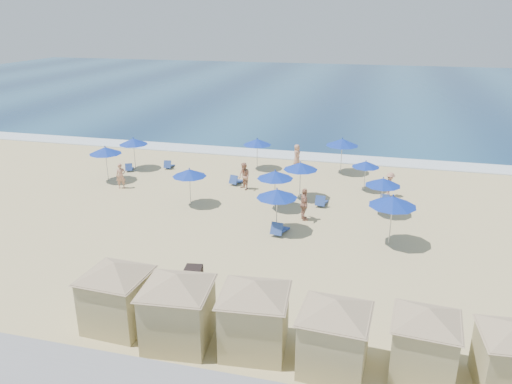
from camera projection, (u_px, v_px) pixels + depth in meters
ground at (260, 234)px, 26.14m from camera, size 160.00×160.00×0.00m
ocean at (347, 89)px, 76.25m from camera, size 160.00×80.00×0.06m
surf_line at (306, 156)px, 40.25m from camera, size 160.00×2.50×0.08m
trash_bin at (194, 275)px, 21.35m from camera, size 0.82×0.82×0.72m
cabana_0 at (116, 286)px, 17.97m from camera, size 4.56×4.56×2.86m
cabana_1 at (177, 300)px, 17.04m from camera, size 4.70×4.70×2.96m
cabana_2 at (254, 306)px, 16.69m from camera, size 4.63×4.63×2.91m
cabana_3 at (335, 326)px, 15.78m from camera, size 4.46×4.46×2.80m
cabana_4 at (426, 332)px, 15.58m from camera, size 4.20×4.20×2.64m
umbrella_0 at (105, 150)px, 33.82m from camera, size 2.19×2.19×2.49m
umbrella_1 at (133, 141)px, 36.53m from camera, size 2.11×2.11×2.40m
umbrella_2 at (189, 173)px, 29.55m from camera, size 2.04×2.04×2.33m
umbrella_3 at (257, 142)px, 36.53m from camera, size 2.08×2.08×2.36m
umbrella_4 at (275, 175)px, 28.93m from camera, size 2.12×2.12×2.41m
umbrella_5 at (277, 193)px, 25.81m from camera, size 2.16×2.16×2.46m
umbrella_6 at (301, 166)px, 30.57m from camera, size 2.13×2.13×2.42m
umbrella_7 at (383, 182)px, 28.07m from camera, size 2.00×2.00×2.28m
umbrella_8 at (342, 142)px, 35.48m from camera, size 2.32×2.32×2.64m
umbrella_9 at (366, 164)px, 32.11m from camera, size 1.79×1.79×2.04m
umbrella_10 at (393, 201)px, 24.26m from camera, size 2.34×2.34×2.66m
beach_chair_0 at (129, 168)px, 36.67m from camera, size 0.92×1.25×0.63m
beach_chair_1 at (169, 165)px, 37.29m from camera, size 0.68×1.26×0.66m
beach_chair_2 at (236, 181)px, 33.78m from camera, size 0.90×1.40×0.71m
beach_chair_3 at (279, 229)px, 26.11m from camera, size 0.83×1.48×0.77m
beach_chair_4 at (321, 201)px, 30.02m from camera, size 0.68×1.35×0.72m
beach_chair_5 at (385, 199)px, 30.40m from camera, size 0.56×1.22×0.66m
beachgoer_0 at (121, 176)px, 32.78m from camera, size 0.73×0.62×1.68m
beachgoer_1 at (244, 176)px, 32.54m from camera, size 1.10×1.09×1.80m
beachgoer_2 at (304, 204)px, 27.67m from camera, size 0.85×1.18×1.86m
beachgoer_3 at (390, 185)px, 31.31m from camera, size 0.99×1.17×1.57m
beachgoer_4 at (297, 155)px, 37.79m from camera, size 0.58×0.84×1.63m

